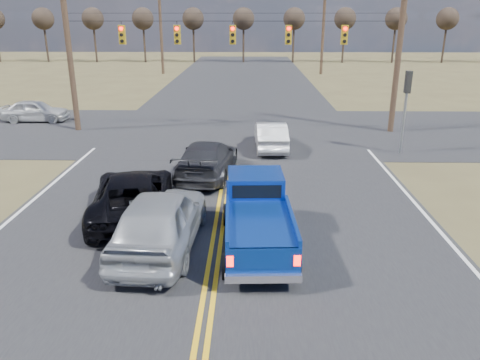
{
  "coord_description": "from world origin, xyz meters",
  "views": [
    {
      "loc": [
        0.94,
        -8.34,
        6.26
      ],
      "look_at": [
        0.66,
        5.19,
        1.5
      ],
      "focal_mm": 35.0,
      "sensor_mm": 36.0,
      "label": 1
    }
  ],
  "objects_px": {
    "white_car_queue": "(271,135)",
    "dgrey_car_queue": "(207,159)",
    "cross_car_west": "(35,111)",
    "pickup_truck": "(257,217)",
    "silver_suv": "(160,220)",
    "black_suv": "(133,195)"
  },
  "relations": [
    {
      "from": "dgrey_car_queue",
      "to": "cross_car_west",
      "type": "bearing_deg",
      "value": -35.18
    },
    {
      "from": "cross_car_west",
      "to": "pickup_truck",
      "type": "bearing_deg",
      "value": -142.15
    },
    {
      "from": "silver_suv",
      "to": "dgrey_car_queue",
      "type": "xyz_separation_m",
      "value": [
        0.74,
        6.43,
        -0.15
      ]
    },
    {
      "from": "cross_car_west",
      "to": "white_car_queue",
      "type": "bearing_deg",
      "value": -114.48
    },
    {
      "from": "white_car_queue",
      "to": "cross_car_west",
      "type": "bearing_deg",
      "value": -24.32
    },
    {
      "from": "silver_suv",
      "to": "dgrey_car_queue",
      "type": "bearing_deg",
      "value": -93.52
    },
    {
      "from": "pickup_truck",
      "to": "black_suv",
      "type": "xyz_separation_m",
      "value": [
        -4.03,
        2.05,
        -0.14
      ]
    },
    {
      "from": "pickup_truck",
      "to": "black_suv",
      "type": "distance_m",
      "value": 4.53
    },
    {
      "from": "white_car_queue",
      "to": "cross_car_west",
      "type": "xyz_separation_m",
      "value": [
        -14.44,
        6.07,
        -0.0
      ]
    },
    {
      "from": "black_suv",
      "to": "cross_car_west",
      "type": "distance_m",
      "value": 17.34
    },
    {
      "from": "pickup_truck",
      "to": "dgrey_car_queue",
      "type": "height_order",
      "value": "pickup_truck"
    },
    {
      "from": "pickup_truck",
      "to": "black_suv",
      "type": "bearing_deg",
      "value": 150.62
    },
    {
      "from": "pickup_truck",
      "to": "cross_car_west",
      "type": "height_order",
      "value": "pickup_truck"
    },
    {
      "from": "cross_car_west",
      "to": "dgrey_car_queue",
      "type": "bearing_deg",
      "value": -133.12
    },
    {
      "from": "black_suv",
      "to": "dgrey_car_queue",
      "type": "distance_m",
      "value": 4.66
    },
    {
      "from": "dgrey_car_queue",
      "to": "silver_suv",
      "type": "bearing_deg",
      "value": 89.66
    },
    {
      "from": "black_suv",
      "to": "white_car_queue",
      "type": "distance_m",
      "value": 9.69
    },
    {
      "from": "white_car_queue",
      "to": "dgrey_car_queue",
      "type": "distance_m",
      "value": 5.05
    },
    {
      "from": "black_suv",
      "to": "white_car_queue",
      "type": "bearing_deg",
      "value": -129.05
    },
    {
      "from": "dgrey_car_queue",
      "to": "white_car_queue",
      "type": "bearing_deg",
      "value": -117.37
    },
    {
      "from": "white_car_queue",
      "to": "cross_car_west",
      "type": "height_order",
      "value": "white_car_queue"
    },
    {
      "from": "white_car_queue",
      "to": "silver_suv",
      "type": "bearing_deg",
      "value": 70.08
    }
  ]
}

